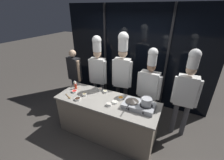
% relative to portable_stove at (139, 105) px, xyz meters
% --- Properties ---
extents(ground_plane, '(24.00, 24.00, 0.00)m').
position_rel_portable_stove_xyz_m(ground_plane, '(-0.66, -0.05, -0.93)').
color(ground_plane, '#47423D').
extents(window_wall_back, '(4.13, 0.09, 2.70)m').
position_rel_portable_stove_xyz_m(window_wall_back, '(-0.66, 1.57, 0.42)').
color(window_wall_back, black).
rests_on(window_wall_back, ground_plane).
extents(demo_counter, '(2.13, 0.78, 0.88)m').
position_rel_portable_stove_xyz_m(demo_counter, '(-0.66, -0.05, -0.49)').
color(demo_counter, gray).
rests_on(demo_counter, ground_plane).
extents(portable_stove, '(0.59, 0.37, 0.10)m').
position_rel_portable_stove_xyz_m(portable_stove, '(0.00, 0.00, 0.00)').
color(portable_stove, '#B2B5BA').
rests_on(portable_stove, demo_counter).
extents(frying_pan, '(0.25, 0.43, 0.05)m').
position_rel_portable_stove_xyz_m(frying_pan, '(-0.14, -0.00, 0.08)').
color(frying_pan, '#38332D').
rests_on(frying_pan, portable_stove).
extents(stock_pot, '(0.22, 0.19, 0.14)m').
position_rel_portable_stove_xyz_m(stock_pot, '(0.14, 0.00, 0.13)').
color(stock_pot, '#B7BABF').
rests_on(stock_pot, portable_stove).
extents(squeeze_bottle_chili, '(0.06, 0.06, 0.17)m').
position_rel_portable_stove_xyz_m(squeeze_bottle_chili, '(-1.53, 0.07, 0.03)').
color(squeeze_bottle_chili, red).
rests_on(squeeze_bottle_chili, demo_counter).
extents(squeeze_bottle_oil, '(0.07, 0.07, 0.15)m').
position_rel_portable_stove_xyz_m(squeeze_bottle_oil, '(-1.62, 0.16, 0.03)').
color(squeeze_bottle_oil, beige).
rests_on(squeeze_bottle_oil, demo_counter).
extents(prep_bowl_onion, '(0.10, 0.10, 0.05)m').
position_rel_portable_stove_xyz_m(prep_bowl_onion, '(-0.53, -0.19, -0.02)').
color(prep_bowl_onion, white).
rests_on(prep_bowl_onion, demo_counter).
extents(prep_bowl_bell_pepper, '(0.13, 0.13, 0.04)m').
position_rel_portable_stove_xyz_m(prep_bowl_bell_pepper, '(-1.46, -0.07, -0.03)').
color(prep_bowl_bell_pepper, white).
rests_on(prep_bowl_bell_pepper, demo_counter).
extents(prep_bowl_carrots, '(0.12, 0.12, 0.05)m').
position_rel_portable_stove_xyz_m(prep_bowl_carrots, '(-0.41, 0.11, -0.02)').
color(prep_bowl_carrots, white).
rests_on(prep_bowl_carrots, demo_counter).
extents(prep_bowl_ginger, '(0.10, 0.10, 0.05)m').
position_rel_portable_stove_xyz_m(prep_bowl_ginger, '(-1.17, -0.10, -0.02)').
color(prep_bowl_ginger, white).
rests_on(prep_bowl_ginger, demo_counter).
extents(prep_bowl_noodles, '(0.10, 0.10, 0.04)m').
position_rel_portable_stove_xyz_m(prep_bowl_noodles, '(-0.83, 0.22, -0.02)').
color(prep_bowl_noodles, white).
rests_on(prep_bowl_noodles, demo_counter).
extents(prep_bowl_soy_glaze, '(0.13, 0.13, 0.03)m').
position_rel_portable_stove_xyz_m(prep_bowl_soy_glaze, '(-1.20, -0.29, -0.03)').
color(prep_bowl_soy_glaze, white).
rests_on(prep_bowl_soy_glaze, demo_counter).
extents(prep_bowl_chicken, '(0.10, 0.10, 0.06)m').
position_rel_portable_stove_xyz_m(prep_bowl_chicken, '(-0.97, 0.23, -0.01)').
color(prep_bowl_chicken, white).
rests_on(prep_bowl_chicken, demo_counter).
extents(prep_bowl_garlic, '(0.12, 0.12, 0.03)m').
position_rel_portable_stove_xyz_m(prep_bowl_garlic, '(-0.47, -0.06, -0.03)').
color(prep_bowl_garlic, white).
rests_on(prep_bowl_garlic, demo_counter).
extents(serving_spoon_slotted, '(0.22, 0.13, 0.02)m').
position_rel_portable_stove_xyz_m(serving_spoon_slotted, '(-1.43, -0.30, -0.04)').
color(serving_spoon_slotted, olive).
rests_on(serving_spoon_slotted, demo_counter).
extents(person_guest, '(0.47, 0.25, 1.61)m').
position_rel_portable_stove_xyz_m(person_guest, '(-2.02, 0.64, 0.06)').
color(person_guest, '#2D3856').
rests_on(person_guest, ground_plane).
extents(chef_head, '(0.48, 0.24, 2.01)m').
position_rel_portable_stove_xyz_m(chef_head, '(-1.30, 0.70, 0.28)').
color(chef_head, '#4C4C51').
rests_on(chef_head, ground_plane).
extents(chef_sous, '(0.48, 0.24, 2.13)m').
position_rel_portable_stove_xyz_m(chef_sous, '(-0.64, 0.71, 0.38)').
color(chef_sous, '#232326').
rests_on(chef_sous, ground_plane).
extents(chef_line, '(0.54, 0.24, 1.87)m').
position_rel_portable_stove_xyz_m(chef_line, '(0.02, 0.70, 0.13)').
color(chef_line, '#2D3856').
rests_on(chef_line, ground_plane).
extents(chef_pastry, '(0.50, 0.21, 1.94)m').
position_rel_portable_stove_xyz_m(chef_pastry, '(0.76, 0.64, 0.22)').
color(chef_pastry, '#4C4C51').
rests_on(chef_pastry, ground_plane).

